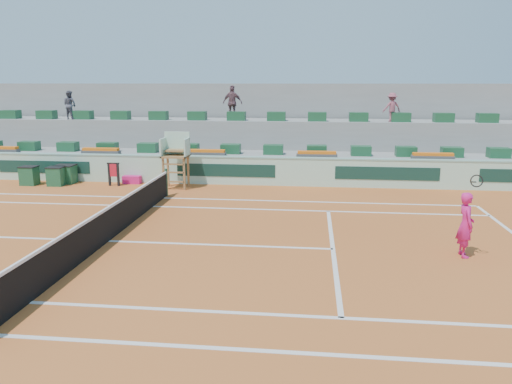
# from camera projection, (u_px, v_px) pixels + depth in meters

# --- Properties ---
(ground) EXTENTS (90.00, 90.00, 0.00)m
(ground) POSITION_uv_depth(u_px,v_px,m) (109.00, 241.00, 14.35)
(ground) COLOR #A85020
(ground) RESTS_ON ground
(seating_tier_lower) EXTENTS (36.00, 4.00, 1.20)m
(seating_tier_lower) POSITION_uv_depth(u_px,v_px,m) (194.00, 162.00, 24.60)
(seating_tier_lower) COLOR gray
(seating_tier_lower) RESTS_ON ground
(seating_tier_upper) EXTENTS (36.00, 2.40, 2.60)m
(seating_tier_upper) POSITION_uv_depth(u_px,v_px,m) (201.00, 144.00, 26.00)
(seating_tier_upper) COLOR gray
(seating_tier_upper) RESTS_ON ground
(stadium_back_wall) EXTENTS (36.00, 0.40, 4.40)m
(stadium_back_wall) POSITION_uv_depth(u_px,v_px,m) (207.00, 124.00, 27.36)
(stadium_back_wall) COLOR gray
(stadium_back_wall) RESTS_ON ground
(player_bag) EXTENTS (0.80, 0.35, 0.35)m
(player_bag) POSITION_uv_depth(u_px,v_px,m) (132.00, 180.00, 22.46)
(player_bag) COLOR #DB1C76
(player_bag) RESTS_ON ground
(spectator_left) EXTENTS (0.84, 0.73, 1.45)m
(spectator_left) POSITION_uv_depth(u_px,v_px,m) (70.00, 105.00, 25.58)
(spectator_left) COLOR #4D4D5A
(spectator_left) RESTS_ON seating_tier_upper
(spectator_mid) EXTENTS (1.07, 0.61, 1.72)m
(spectator_mid) POSITION_uv_depth(u_px,v_px,m) (233.00, 103.00, 24.98)
(spectator_mid) COLOR brown
(spectator_mid) RESTS_ON seating_tier_upper
(spectator_right) EXTENTS (1.00, 0.75, 1.38)m
(spectator_right) POSITION_uv_depth(u_px,v_px,m) (392.00, 107.00, 24.03)
(spectator_right) COLOR #924958
(spectator_right) RESTS_ON seating_tier_upper
(court_lines) EXTENTS (23.89, 11.09, 0.01)m
(court_lines) POSITION_uv_depth(u_px,v_px,m) (109.00, 241.00, 14.35)
(court_lines) COLOR silver
(court_lines) RESTS_ON ground
(tennis_net) EXTENTS (0.10, 11.97, 1.10)m
(tennis_net) POSITION_uv_depth(u_px,v_px,m) (107.00, 224.00, 14.24)
(tennis_net) COLOR black
(tennis_net) RESTS_ON ground
(advertising_hoarding) EXTENTS (36.00, 0.34, 1.26)m
(advertising_hoarding) POSITION_uv_depth(u_px,v_px,m) (183.00, 169.00, 22.46)
(advertising_hoarding) COLOR #ACD9C0
(advertising_hoarding) RESTS_ON ground
(umpire_chair) EXTENTS (1.10, 0.90, 2.40)m
(umpire_chair) POSITION_uv_depth(u_px,v_px,m) (176.00, 152.00, 21.29)
(umpire_chair) COLOR olive
(umpire_chair) RESTS_ON ground
(seat_row_lower) EXTENTS (32.90, 0.60, 0.44)m
(seat_row_lower) POSITION_uv_depth(u_px,v_px,m) (189.00, 148.00, 23.55)
(seat_row_lower) COLOR #194D2C
(seat_row_lower) RESTS_ON seating_tier_lower
(seat_row_upper) EXTENTS (32.90, 0.60, 0.44)m
(seat_row_upper) POSITION_uv_depth(u_px,v_px,m) (197.00, 116.00, 25.09)
(seat_row_upper) COLOR #194D2C
(seat_row_upper) RESTS_ON seating_tier_upper
(flower_planters) EXTENTS (26.80, 0.36, 0.28)m
(flower_planters) POSITION_uv_depth(u_px,v_px,m) (153.00, 152.00, 22.96)
(flower_planters) COLOR #494949
(flower_planters) RESTS_ON seating_tier_lower
(drink_cooler_a) EXTENTS (0.84, 0.73, 0.84)m
(drink_cooler_a) POSITION_uv_depth(u_px,v_px,m) (66.00, 174.00, 22.49)
(drink_cooler_a) COLOR #1A4E2E
(drink_cooler_a) RESTS_ON ground
(drink_cooler_b) EXTENTS (0.71, 0.61, 0.84)m
(drink_cooler_b) POSITION_uv_depth(u_px,v_px,m) (56.00, 176.00, 21.96)
(drink_cooler_b) COLOR #1A4E2E
(drink_cooler_b) RESTS_ON ground
(drink_cooler_c) EXTENTS (0.72, 0.62, 0.84)m
(drink_cooler_c) POSITION_uv_depth(u_px,v_px,m) (29.00, 176.00, 22.12)
(drink_cooler_c) COLOR #1A4E2E
(drink_cooler_c) RESTS_ON ground
(towel_rack) EXTENTS (0.55, 0.09, 1.03)m
(towel_rack) POSITION_uv_depth(u_px,v_px,m) (114.00, 172.00, 21.87)
(towel_rack) COLOR black
(towel_rack) RESTS_ON ground
(tennis_player) EXTENTS (0.44, 0.88, 2.28)m
(tennis_player) POSITION_uv_depth(u_px,v_px,m) (466.00, 224.00, 12.94)
(tennis_player) COLOR #DB1C76
(tennis_player) RESTS_ON ground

